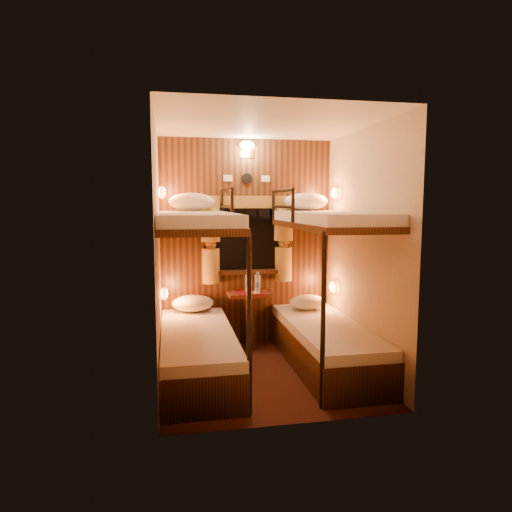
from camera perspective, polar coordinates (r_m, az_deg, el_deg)
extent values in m
plane|color=#39160F|center=(4.63, 1.10, -14.48)|extent=(2.10, 2.10, 0.00)
plane|color=silver|center=(4.38, 1.17, 16.24)|extent=(2.10, 2.10, 0.00)
plane|color=#C6B293|center=(5.37, -1.20, 1.64)|extent=(2.40, 0.00, 2.40)
plane|color=#C6B293|center=(3.33, 4.89, -1.50)|extent=(2.40, 0.00, 2.40)
plane|color=#C6B293|center=(4.25, -12.16, 0.15)|extent=(0.00, 2.40, 2.40)
plane|color=#C6B293|center=(4.66, 13.26, 0.68)|extent=(0.00, 2.40, 2.40)
cube|color=black|center=(5.36, -1.17, 1.63)|extent=(2.00, 0.03, 2.40)
cube|color=black|center=(4.56, -7.30, -12.56)|extent=(0.70, 1.90, 0.35)
cube|color=white|center=(4.49, -7.35, -9.85)|extent=(0.68, 1.88, 0.10)
cube|color=black|center=(4.31, -7.56, 3.66)|extent=(0.70, 1.90, 0.06)
cube|color=white|center=(4.30, -7.57, 4.73)|extent=(0.68, 1.88, 0.10)
cylinder|color=black|center=(3.58, -0.84, -8.69)|extent=(0.04, 0.04, 1.45)
cylinder|color=black|center=(5.21, -4.30, 6.31)|extent=(0.04, 0.04, 0.32)
cylinder|color=black|center=(4.37, -3.00, 6.25)|extent=(0.04, 0.04, 0.32)
cylinder|color=black|center=(4.79, -3.72, 8.20)|extent=(0.04, 0.85, 0.04)
cylinder|color=black|center=(4.79, -3.71, 6.16)|extent=(0.03, 0.85, 0.03)
cube|color=black|center=(4.81, 8.69, -11.55)|extent=(0.70, 1.90, 0.35)
cube|color=white|center=(4.74, 8.74, -8.97)|extent=(0.68, 1.88, 0.10)
cube|color=black|center=(4.57, 8.97, 3.81)|extent=(0.70, 1.90, 0.06)
cube|color=white|center=(4.57, 8.99, 4.82)|extent=(0.68, 1.88, 0.10)
cylinder|color=black|center=(3.72, 8.38, -8.14)|extent=(0.04, 0.04, 1.45)
cylinder|color=black|center=(5.31, 2.19, 6.33)|extent=(0.04, 0.04, 0.32)
cylinder|color=black|center=(4.49, 4.65, 6.25)|extent=(0.04, 0.04, 0.32)
cylinder|color=black|center=(4.90, 3.33, 8.17)|extent=(0.04, 0.85, 0.04)
cylinder|color=black|center=(4.90, 3.31, 6.18)|extent=(0.03, 0.85, 0.03)
cube|color=black|center=(5.33, -1.13, 2.14)|extent=(0.98, 0.02, 0.78)
cube|color=black|center=(5.32, -1.12, 2.14)|extent=(0.90, 0.01, 0.70)
cube|color=black|center=(5.33, -1.04, -1.97)|extent=(1.00, 0.12, 0.04)
cube|color=olive|center=(5.28, -1.08, 6.77)|extent=(1.10, 0.06, 0.14)
cylinder|color=olive|center=(5.22, -5.72, 3.99)|extent=(0.22, 0.22, 0.40)
cylinder|color=olive|center=(5.24, -5.69, 1.48)|extent=(0.11, 0.11, 0.12)
cylinder|color=olive|center=(5.27, -5.66, -1.23)|extent=(0.20, 0.20, 0.40)
torus|color=#BE8937|center=(5.24, -5.69, 1.48)|extent=(0.14, 0.14, 0.02)
cylinder|color=olive|center=(5.37, 3.48, 4.09)|extent=(0.22, 0.22, 0.40)
cylinder|color=olive|center=(5.38, 3.47, 1.64)|extent=(0.11, 0.11, 0.12)
cylinder|color=olive|center=(5.41, 3.45, -1.00)|extent=(0.20, 0.20, 0.40)
torus|color=#BE8937|center=(5.38, 3.47, 1.64)|extent=(0.14, 0.14, 0.02)
cylinder|color=black|center=(5.32, -1.15, 9.68)|extent=(0.12, 0.02, 0.12)
cube|color=silver|center=(5.29, -3.53, 9.68)|extent=(0.10, 0.01, 0.07)
cube|color=silver|center=(5.37, 1.20, 9.65)|extent=(0.10, 0.01, 0.07)
cube|color=#BE8937|center=(5.34, -1.16, 12.57)|extent=(0.18, 0.01, 0.08)
ellipsoid|color=#FFCC8C|center=(5.34, -1.12, 13.66)|extent=(0.18, 0.09, 0.11)
ellipsoid|color=orange|center=(5.02, -11.40, -4.62)|extent=(0.08, 0.20, 0.13)
torus|color=#BE8937|center=(5.02, -11.40, -4.62)|extent=(0.02, 0.17, 0.17)
ellipsoid|color=orange|center=(4.93, -11.69, 7.80)|extent=(0.08, 0.20, 0.13)
torus|color=#BE8937|center=(4.93, -11.69, 7.80)|extent=(0.02, 0.17, 0.17)
ellipsoid|color=orange|center=(5.35, 9.66, -3.87)|extent=(0.08, 0.20, 0.13)
torus|color=#BE8937|center=(5.35, 9.66, -3.87)|extent=(0.02, 0.17, 0.17)
ellipsoid|color=orange|center=(5.27, 9.90, 7.76)|extent=(0.08, 0.20, 0.13)
torus|color=#BE8937|center=(5.27, 9.90, 7.76)|extent=(0.02, 0.17, 0.17)
cube|color=#5F2315|center=(5.26, -0.81, -4.75)|extent=(0.50, 0.34, 0.04)
cube|color=black|center=(5.33, -0.81, -8.17)|extent=(0.08, 0.30, 0.61)
cube|color=maroon|center=(5.25, -0.81, -4.51)|extent=(0.30, 0.34, 0.01)
cylinder|color=#99BFE5|center=(5.25, -1.01, -3.45)|extent=(0.06, 0.06, 0.20)
cylinder|color=#4574CF|center=(5.25, -1.01, -3.56)|extent=(0.07, 0.07, 0.07)
cylinder|color=#4574CF|center=(5.23, -1.01, -2.17)|extent=(0.04, 0.04, 0.03)
cylinder|color=#99BFE5|center=(5.20, 0.19, -3.51)|extent=(0.07, 0.07, 0.20)
cylinder|color=#4574CF|center=(5.20, 0.19, -3.62)|extent=(0.07, 0.07, 0.07)
cylinder|color=#4574CF|center=(5.18, 0.19, -2.19)|extent=(0.04, 0.04, 0.03)
cube|color=silver|center=(5.19, 0.01, -4.64)|extent=(0.10, 0.08, 0.01)
cube|color=silver|center=(5.28, -0.07, -4.45)|extent=(0.10, 0.09, 0.01)
ellipsoid|color=white|center=(5.20, -7.91, -5.86)|extent=(0.47, 0.33, 0.18)
ellipsoid|color=white|center=(5.29, 6.47, -5.75)|extent=(0.42, 0.30, 0.17)
ellipsoid|color=white|center=(4.93, -8.03, 6.73)|extent=(0.48, 0.35, 0.19)
ellipsoid|color=white|center=(5.27, 6.28, 6.79)|extent=(0.50, 0.36, 0.20)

